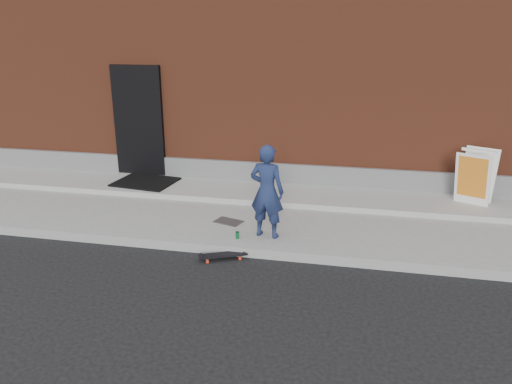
% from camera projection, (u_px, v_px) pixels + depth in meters
% --- Properties ---
extents(ground, '(80.00, 80.00, 0.00)m').
position_uv_depth(ground, '(224.00, 255.00, 7.48)').
color(ground, black).
rests_on(ground, ground).
extents(sidewalk, '(20.00, 3.00, 0.15)m').
position_uv_depth(sidewalk, '(246.00, 215.00, 8.85)').
color(sidewalk, gray).
rests_on(sidewalk, ground).
extents(apron, '(20.00, 1.20, 0.10)m').
position_uv_depth(apron, '(257.00, 193.00, 9.64)').
color(apron, '#989993').
rests_on(apron, sidewalk).
extents(building, '(20.00, 8.10, 5.00)m').
position_uv_depth(building, '(292.00, 56.00, 13.17)').
color(building, brown).
rests_on(building, ground).
extents(child, '(0.58, 0.43, 1.46)m').
position_uv_depth(child, '(267.00, 191.00, 7.57)').
color(child, '#1A254A').
rests_on(child, sidewalk).
extents(skateboard, '(0.71, 0.45, 0.08)m').
position_uv_depth(skateboard, '(223.00, 255.00, 7.35)').
color(skateboard, red).
rests_on(skateboard, ground).
extents(pizza_sign, '(0.82, 0.87, 0.97)m').
position_uv_depth(pizza_sign, '(475.00, 177.00, 8.82)').
color(pizza_sign, white).
rests_on(pizza_sign, apron).
extents(soda_can, '(0.08, 0.08, 0.11)m').
position_uv_depth(soda_can, '(237.00, 235.00, 7.69)').
color(soda_can, '#197F43').
rests_on(soda_can, sidewalk).
extents(doormat, '(1.26, 1.07, 0.03)m').
position_uv_depth(doormat, '(145.00, 182.00, 10.08)').
color(doormat, black).
rests_on(doormat, apron).
extents(utility_plate, '(0.51, 0.41, 0.01)m').
position_uv_depth(utility_plate, '(228.00, 222.00, 8.35)').
color(utility_plate, '#515156').
rests_on(utility_plate, sidewalk).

